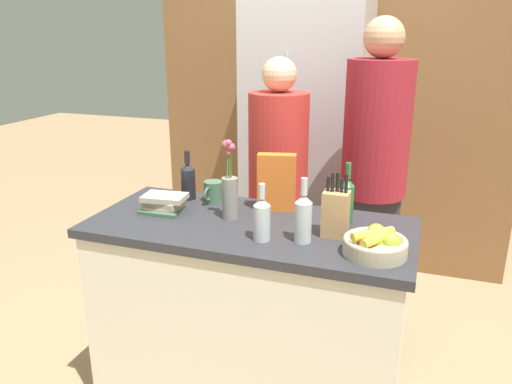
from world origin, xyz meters
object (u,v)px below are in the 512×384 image
(flower_vase, at_px, (230,192))
(person_in_blue, at_px, (374,168))
(coffee_mug, at_px, (213,192))
(bottle_water, at_px, (303,217))
(bottle_vinegar, at_px, (347,199))
(person_at_sink, at_px, (278,185))
(cereal_box, at_px, (277,182))
(refrigerator, at_px, (306,146))
(bottle_oil, at_px, (188,180))
(bottle_wine, at_px, (262,218))
(fruit_bowl, at_px, (376,243))
(knife_block, at_px, (336,213))
(book_stack, at_px, (164,203))

(flower_vase, bearing_deg, person_in_blue, 53.49)
(coffee_mug, height_order, bottle_water, bottle_water)
(bottle_vinegar, bearing_deg, person_at_sink, 132.46)
(cereal_box, xyz_separation_m, person_in_blue, (0.38, 0.56, -0.04))
(flower_vase, distance_m, bottle_water, 0.40)
(refrigerator, distance_m, bottle_oil, 1.20)
(bottle_wine, relative_size, person_at_sink, 0.15)
(fruit_bowl, distance_m, person_at_sink, 1.03)
(knife_block, xyz_separation_m, person_in_blue, (0.06, 0.78, -0.01))
(person_at_sink, bearing_deg, bottle_vinegar, -36.51)
(coffee_mug, distance_m, bottle_oil, 0.14)
(bottle_oil, bearing_deg, refrigerator, 74.62)
(refrigerator, distance_m, book_stack, 1.41)
(flower_vase, xyz_separation_m, bottle_vinegar, (0.50, 0.12, -0.02))
(cereal_box, distance_m, bottle_wine, 0.37)
(cereal_box, xyz_separation_m, bottle_vinegar, (0.34, -0.05, -0.03))
(refrigerator, relative_size, flower_vase, 5.37)
(bottle_wine, relative_size, bottle_water, 0.89)
(fruit_bowl, xyz_separation_m, bottle_water, (-0.29, 0.03, 0.06))
(flower_vase, xyz_separation_m, bottle_wine, (0.21, -0.19, -0.03))
(cereal_box, xyz_separation_m, bottle_oil, (-0.46, 0.01, -0.04))
(cereal_box, relative_size, coffee_mug, 2.03)
(bottle_water, xyz_separation_m, person_in_blue, (0.17, 0.89, -0.01))
(fruit_bowl, distance_m, book_stack, 1.00)
(person_in_blue, bearing_deg, flower_vase, -145.48)
(fruit_bowl, bearing_deg, bottle_wine, -179.01)
(person_in_blue, bearing_deg, coffee_mug, -160.81)
(book_stack, bearing_deg, coffee_mug, 52.35)
(coffee_mug, xyz_separation_m, person_in_blue, (0.71, 0.56, 0.04))
(knife_block, xyz_separation_m, cereal_box, (-0.32, 0.22, 0.03))
(bottle_water, bearing_deg, bottle_vinegar, 65.04)
(book_stack, bearing_deg, refrigerator, 76.02)
(person_at_sink, bearing_deg, bottle_water, -55.45)
(flower_vase, relative_size, bottle_wine, 1.52)
(refrigerator, relative_size, book_stack, 9.24)
(person_at_sink, bearing_deg, refrigerator, 102.21)
(bottle_wine, distance_m, bottle_water, 0.17)
(fruit_bowl, xyz_separation_m, knife_block, (-0.18, 0.13, 0.05))
(coffee_mug, xyz_separation_m, person_at_sink, (0.20, 0.46, -0.08))
(fruit_bowl, relative_size, knife_block, 0.90)
(fruit_bowl, relative_size, cereal_box, 0.90)
(coffee_mug, distance_m, book_stack, 0.26)
(knife_block, bearing_deg, bottle_oil, 163.73)
(bottle_oil, relative_size, person_at_sink, 0.15)
(knife_block, distance_m, person_at_sink, 0.83)
(refrigerator, relative_size, bottle_water, 7.32)
(bottle_wine, xyz_separation_m, person_in_blue, (0.34, 0.93, -0.00))
(flower_vase, height_order, person_in_blue, person_in_blue)
(flower_vase, xyz_separation_m, bottle_oil, (-0.30, 0.19, -0.03))
(fruit_bowl, relative_size, bottle_vinegar, 0.89)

